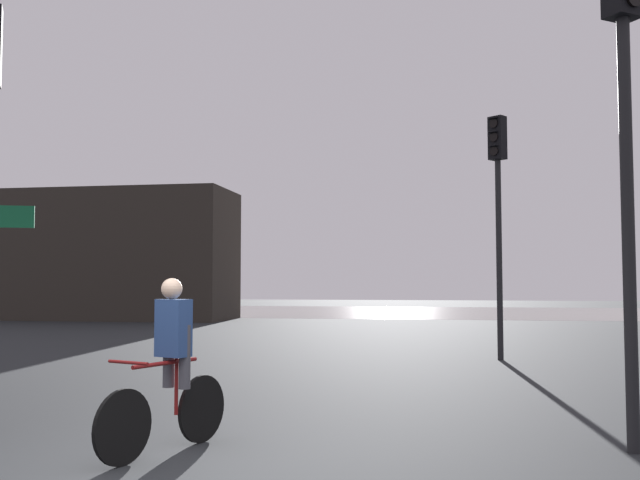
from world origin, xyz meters
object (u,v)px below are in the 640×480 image
(traffic_light_near_right, at_px, (625,86))
(cyclist, at_px, (170,363))
(traffic_light_far_right, at_px, (498,192))
(distant_building, at_px, (95,255))

(traffic_light_near_right, xyz_separation_m, cyclist, (-4.27, -0.70, -2.63))
(traffic_light_far_right, bearing_deg, traffic_light_near_right, 131.28)
(distant_building, relative_size, traffic_light_near_right, 2.40)
(traffic_light_near_right, bearing_deg, cyclist, -25.91)
(traffic_light_far_right, bearing_deg, distant_building, -3.72)
(distant_building, height_order, traffic_light_far_right, distant_building)
(distant_building, xyz_separation_m, cyclist, (12.41, -22.55, -1.95))
(distant_building, bearing_deg, traffic_light_near_right, -52.66)
(traffic_light_near_right, relative_size, cyclist, 3.10)
(cyclist, bearing_deg, traffic_light_far_right, -92.39)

